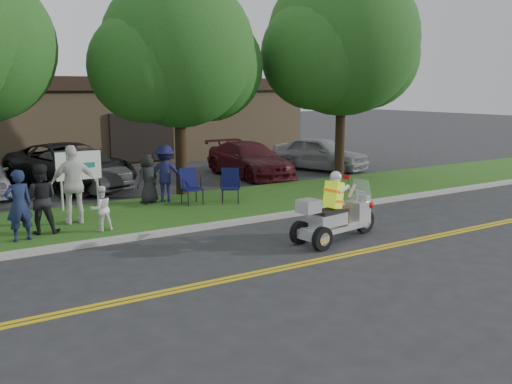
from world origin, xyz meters
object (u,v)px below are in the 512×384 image
parked_car_left (81,171)px  parked_car_right (249,160)px  spectator_adult_right (74,185)px  spectator_adult_mid (40,199)px  lawn_chair_b (190,184)px  trike_scooter (336,217)px  spectator_adult_left (19,205)px  parked_car_far_right (320,153)px  parked_car_mid (69,166)px  lawn_chair_a (230,183)px

parked_car_left → parked_car_right: parked_car_left is taller
spectator_adult_right → parked_car_right: (7.94, 4.61, -0.42)m
spectator_adult_mid → lawn_chair_b: bearing=-147.2°
trike_scooter → spectator_adult_left: spectator_adult_left is taller
parked_car_right → parked_car_far_right: (3.50, -0.08, 0.04)m
spectator_adult_left → parked_car_far_right: 14.02m
spectator_adult_right → spectator_adult_left: bearing=36.5°
lawn_chair_b → parked_car_mid: bearing=112.0°
parked_car_far_right → spectator_adult_right: bearing=-179.9°
parked_car_right → parked_car_far_right: 3.50m
parked_car_right → lawn_chair_a: bearing=-127.2°
parked_car_left → spectator_adult_left: bearing=-132.4°
lawn_chair_a → spectator_adult_left: 6.21m
lawn_chair_b → parked_car_right: parked_car_right is taller
lawn_chair_b → spectator_adult_left: 5.25m
spectator_adult_mid → lawn_chair_a: bearing=-154.8°
lawn_chair_a → parked_car_far_right: bearing=62.1°
spectator_adult_left → parked_car_mid: size_ratio=0.29×
lawn_chair_b → parked_car_far_right: (7.92, 3.84, 0.03)m
lawn_chair_a → parked_car_right: bearing=82.8°
spectator_adult_left → parked_car_right: bearing=-160.0°
trike_scooter → spectator_adult_mid: spectator_adult_mid is taller
spectator_adult_left → trike_scooter: bearing=140.3°
lawn_chair_a → parked_car_left: size_ratio=0.25×
spectator_adult_right → parked_car_mid: spectator_adult_right is taller
lawn_chair_a → spectator_adult_mid: bearing=-141.9°
lawn_chair_a → parked_car_far_right: parked_car_far_right is taller
spectator_adult_mid → parked_car_right: bearing=-132.7°
trike_scooter → parked_car_far_right: 11.15m
spectator_adult_mid → parked_car_mid: size_ratio=0.30×
spectator_adult_left → parked_car_left: 6.79m
trike_scooter → parked_car_right: trike_scooter is taller
lawn_chair_a → spectator_adult_right: spectator_adult_right is taller
parked_car_mid → lawn_chair_a: bearing=-76.7°
spectator_adult_left → parked_car_far_right: spectator_adult_left is taller
spectator_adult_right → parked_car_far_right: (11.44, 4.53, -0.38)m
spectator_adult_left → parked_car_left: (2.89, 6.14, -0.23)m
parked_car_left → lawn_chair_b: bearing=-82.1°
parked_car_far_right → spectator_adult_left: bearing=-178.3°
trike_scooter → parked_car_right: size_ratio=0.53×
parked_car_mid → lawn_chair_b: bearing=-84.0°
parked_car_left → spectator_adult_right: bearing=-122.8°
spectator_adult_right → parked_car_far_right: size_ratio=0.47×
spectator_adult_mid → spectator_adult_right: (0.92, 0.57, 0.17)m
spectator_adult_left → parked_car_mid: 7.45m
trike_scooter → spectator_adult_left: (-6.28, 3.45, 0.34)m
spectator_adult_right → parked_car_left: 5.36m
lawn_chair_a → parked_car_mid: (-3.40, 5.72, 0.10)m
trike_scooter → parked_car_far_right: trike_scooter is taller
spectator_adult_mid → parked_car_right: size_ratio=0.35×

